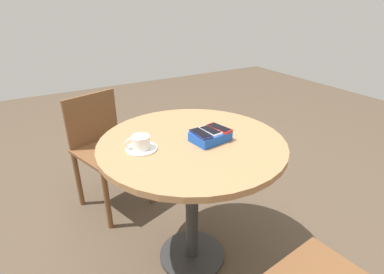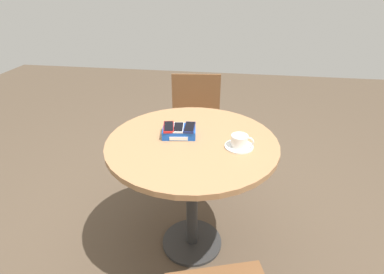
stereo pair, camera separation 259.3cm
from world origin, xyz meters
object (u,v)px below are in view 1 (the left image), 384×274
Objects in this scene: phone_red at (219,128)px; phone_white at (210,131)px; coffee_cup at (140,142)px; saucer at (141,149)px; chair_far_side at (106,149)px; round_table at (192,163)px; phone_navy at (201,134)px; phone_box at (210,136)px.

phone_red reaches higher than phone_white.
coffee_cup is at bearing -12.96° from phone_white.
saucer is (0.39, -0.07, -0.05)m from phone_red.
phone_red is 0.18× the size of chair_far_side.
phone_white is at bearing 153.80° from round_table.
chair_far_side is (-0.00, -0.75, -0.33)m from saucer.
phone_navy is 1.12× the size of coffee_cup.
phone_navy is at bearing 6.04° from phone_red.
round_table is 0.23m from phone_red.
round_table is 6.26× the size of saucer.
coffee_cup is (0.33, -0.08, 0.02)m from phone_box.
saucer is (0.33, -0.08, -0.02)m from phone_box.
chair_far_side is at bearing -72.32° from round_table.
phone_white is at bearing 167.04° from coffee_cup.
phone_box is at bearing 166.21° from coffee_cup.
phone_white is 1.08× the size of coffee_cup.
chair_far_side is (0.33, -0.82, -0.38)m from phone_white.
chair_far_side is (0.27, -0.83, -0.38)m from phone_navy.
round_table is at bearing -26.20° from phone_white.
phone_white is at bearing -119.48° from phone_box.
phone_white is (-0.08, 0.04, 0.18)m from round_table.
phone_red is at bearing -177.36° from phone_white.
coffee_cup is at bearing -8.82° from saucer.
chair_far_side is (0.38, -0.82, -0.38)m from phone_red.
phone_white is at bearing 2.64° from phone_red.
phone_navy reaches higher than chair_far_side.
phone_navy is at bearing 9.04° from phone_white.
chair_far_side is (0.25, -0.78, -0.21)m from round_table.
coffee_cup is at bearing -8.34° from round_table.
phone_box is 0.24× the size of chair_far_side.
phone_white reaches higher than round_table.
phone_white is 0.06m from phone_navy.
round_table is at bearing 171.66° from coffee_cup.
round_table is 0.19m from phone_navy.
phone_box is at bearing 166.17° from saucer.
round_table is 0.17m from phone_box.
phone_box is at bearing 111.61° from chair_far_side.
phone_box is 0.03m from phone_white.
phone_white reaches higher than chair_far_side.
phone_red is 0.11m from phone_navy.
phone_navy is 0.89× the size of saucer.
coffee_cup is 0.83m from chair_far_side.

